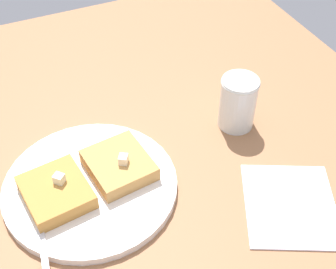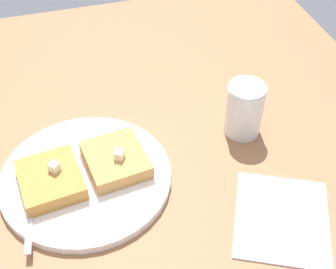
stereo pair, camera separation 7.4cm
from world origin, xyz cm
name	(u,v)px [view 1 (the left image)]	position (x,y,z in cm)	size (l,w,h in cm)	color
table_surface	(76,254)	(0.00, 0.00, 1.48)	(127.48, 127.48, 2.97)	#956441
plate	(90,186)	(5.23, 9.16, 3.75)	(26.71, 26.71, 1.35)	white
toast_slice_left	(58,192)	(0.20, 8.52, 5.55)	(8.98, 10.03, 2.45)	#BE813A
toast_slice_middle	(119,165)	(10.26, 9.81, 5.55)	(8.98, 10.03, 2.45)	tan
butter_pat_primary	(59,179)	(0.92, 9.13, 7.50)	(1.46, 1.31, 1.46)	#F1EEC7
butter_pat_secondary	(123,159)	(10.77, 8.88, 7.50)	(1.46, 1.31, 1.46)	#F9E9C5
fork	(39,216)	(-3.30, 6.13, 4.50)	(3.37, 16.06, 0.36)	silver
syrup_jar	(238,104)	(33.11, 12.98, 7.43)	(6.50, 6.50, 9.64)	#4A1B08
napkin	(290,205)	(31.46, -6.17, 3.12)	(13.44, 15.55, 0.30)	white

